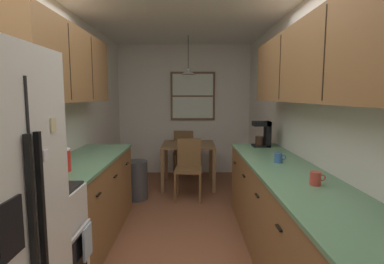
# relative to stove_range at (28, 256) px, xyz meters

# --- Properties ---
(ground_plane) EXTENTS (12.00, 12.00, 0.00)m
(ground_plane) POSITION_rel_stove_range_xyz_m (0.99, 1.47, -0.47)
(ground_plane) COLOR brown
(wall_left) EXTENTS (0.10, 9.00, 2.55)m
(wall_left) POSITION_rel_stove_range_xyz_m (-0.36, 1.47, 0.80)
(wall_left) COLOR white
(wall_left) RESTS_ON ground
(wall_right) EXTENTS (0.10, 9.00, 2.55)m
(wall_right) POSITION_rel_stove_range_xyz_m (2.34, 1.47, 0.80)
(wall_right) COLOR white
(wall_right) RESTS_ON ground
(wall_back) EXTENTS (4.40, 0.10, 2.55)m
(wall_back) POSITION_rel_stove_range_xyz_m (0.99, 4.12, 0.80)
(wall_back) COLOR white
(wall_back) RESTS_ON ground
(ceiling_slab) EXTENTS (4.40, 9.00, 0.08)m
(ceiling_slab) POSITION_rel_stove_range_xyz_m (0.99, 1.47, 2.12)
(ceiling_slab) COLOR white
(stove_range) EXTENTS (0.66, 0.60, 1.10)m
(stove_range) POSITION_rel_stove_range_xyz_m (0.00, 0.00, 0.00)
(stove_range) COLOR white
(stove_range) RESTS_ON ground
(counter_left) EXTENTS (0.64, 1.83, 0.90)m
(counter_left) POSITION_rel_stove_range_xyz_m (-0.01, 1.21, -0.02)
(counter_left) COLOR olive
(counter_left) RESTS_ON ground
(upper_cabinets_left) EXTENTS (0.33, 1.91, 0.74)m
(upper_cabinets_left) POSITION_rel_stove_range_xyz_m (-0.15, 1.16, 1.39)
(upper_cabinets_left) COLOR olive
(counter_right) EXTENTS (0.64, 3.24, 0.90)m
(counter_right) POSITION_rel_stove_range_xyz_m (1.99, 0.58, -0.02)
(counter_right) COLOR olive
(counter_right) RESTS_ON ground
(upper_cabinets_right) EXTENTS (0.33, 2.92, 0.66)m
(upper_cabinets_right) POSITION_rel_stove_range_xyz_m (2.13, 0.53, 1.36)
(upper_cabinets_right) COLOR olive
(dining_table) EXTENTS (0.89, 0.84, 0.74)m
(dining_table) POSITION_rel_stove_range_xyz_m (1.08, 3.18, 0.15)
(dining_table) COLOR brown
(dining_table) RESTS_ON ground
(dining_chair_near) EXTENTS (0.43, 0.43, 0.90)m
(dining_chair_near) POSITION_rel_stove_range_xyz_m (1.09, 2.55, 0.03)
(dining_chair_near) COLOR brown
(dining_chair_near) RESTS_ON ground
(dining_chair_far) EXTENTS (0.43, 0.43, 0.90)m
(dining_chair_far) POSITION_rel_stove_range_xyz_m (0.99, 3.81, 0.03)
(dining_chair_far) COLOR brown
(dining_chair_far) RESTS_ON ground
(pendant_light) EXTENTS (0.24, 0.24, 0.64)m
(pendant_light) POSITION_rel_stove_range_xyz_m (1.08, 3.18, 1.49)
(pendant_light) COLOR black
(back_window) EXTENTS (0.87, 0.05, 0.95)m
(back_window) POSITION_rel_stove_range_xyz_m (1.16, 4.05, 1.08)
(back_window) COLOR brown
(trash_bin) EXTENTS (0.34, 0.34, 0.59)m
(trash_bin) POSITION_rel_stove_range_xyz_m (0.29, 2.49, -0.18)
(trash_bin) COLOR #3F3F42
(trash_bin) RESTS_ON ground
(storage_canister) EXTENTS (0.13, 0.13, 0.20)m
(storage_canister) POSITION_rel_stove_range_xyz_m (-0.01, 0.65, 0.53)
(storage_canister) COLOR red
(storage_canister) RESTS_ON counter_left
(dish_towel) EXTENTS (0.02, 0.16, 0.24)m
(dish_towel) POSITION_rel_stove_range_xyz_m (0.35, 0.15, 0.03)
(dish_towel) COLOR silver
(coffee_maker) EXTENTS (0.22, 0.18, 0.33)m
(coffee_maker) POSITION_rel_stove_range_xyz_m (2.06, 1.93, 0.60)
(coffee_maker) COLOR black
(coffee_maker) RESTS_ON counter_right
(mug_by_coffeemaker) EXTENTS (0.12, 0.08, 0.10)m
(mug_by_coffeemaker) POSITION_rel_stove_range_xyz_m (2.03, 0.22, 0.48)
(mug_by_coffeemaker) COLOR #BF3F33
(mug_by_coffeemaker) RESTS_ON counter_right
(mug_spare) EXTENTS (0.12, 0.08, 0.10)m
(mug_spare) POSITION_rel_stove_range_xyz_m (1.98, 0.97, 0.48)
(mug_spare) COLOR #335999
(mug_spare) RESTS_ON counter_right
(table_serving_bowl) EXTENTS (0.16, 0.16, 0.06)m
(table_serving_bowl) POSITION_rel_stove_range_xyz_m (0.98, 3.20, 0.30)
(table_serving_bowl) COLOR #E0D14C
(table_serving_bowl) RESTS_ON dining_table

